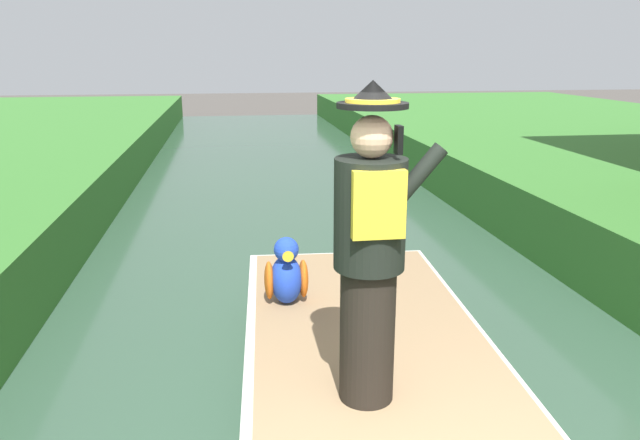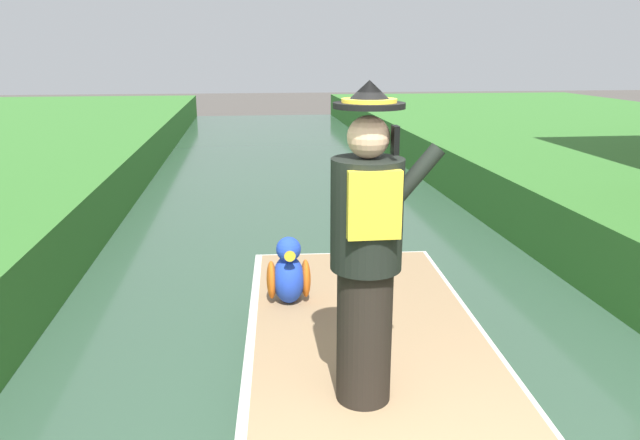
{
  "view_description": "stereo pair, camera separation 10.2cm",
  "coord_description": "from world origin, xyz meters",
  "views": [
    {
      "loc": [
        -0.94,
        -1.96,
        2.7
      ],
      "look_at": [
        -0.36,
        1.89,
        1.61
      ],
      "focal_mm": 33.88,
      "sensor_mm": 36.0,
      "label": 1
    },
    {
      "loc": [
        -0.84,
        -1.98,
        2.7
      ],
      "look_at": [
        -0.36,
        1.89,
        1.61
      ],
      "focal_mm": 33.88,
      "sensor_mm": 36.0,
      "label": 2
    }
  ],
  "objects": [
    {
      "name": "parrot_plush",
      "position": [
        -0.53,
        2.62,
        0.95
      ],
      "size": [
        0.36,
        0.35,
        0.57
      ],
      "color": "blue",
      "rests_on": "boat"
    },
    {
      "name": "person_pirate",
      "position": [
        -0.19,
        1.15,
        1.64
      ],
      "size": [
        0.61,
        0.42,
        1.85
      ],
      "rotation": [
        0.0,
        0.0,
        0.29
      ],
      "color": "black",
      "rests_on": "boat"
    },
    {
      "name": "boat",
      "position": [
        0.0,
        1.87,
        0.4
      ],
      "size": [
        2.04,
        4.3,
        0.61
      ],
      "color": "silver",
      "rests_on": "canal_water"
    }
  ]
}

